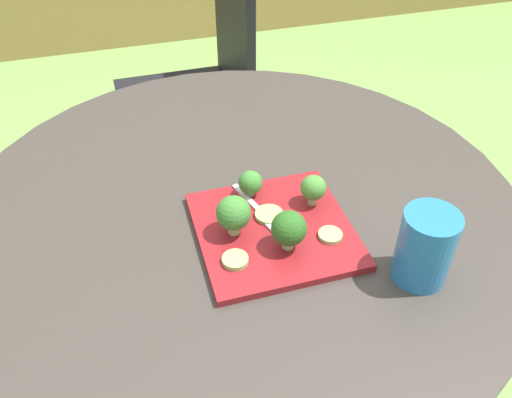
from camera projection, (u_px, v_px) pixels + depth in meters
The scene contains 12 objects.
patio_table at pixel (241, 275), 1.15m from camera, with size 1.07×1.07×0.74m.
patio_chair at pixel (205, 76), 1.85m from camera, with size 0.44×0.44×0.90m.
salad_plate at pixel (274, 230), 0.93m from camera, with size 0.27×0.27×0.01m, color maroon.
drinking_glass at pixel (424, 250), 0.83m from camera, with size 0.09×0.09×0.13m.
fork at pixel (261, 212), 0.96m from camera, with size 0.06×0.15×0.00m.
broccoli_floret_0 at pixel (313, 188), 0.96m from camera, with size 0.05×0.05×0.06m.
broccoli_floret_1 at pixel (234, 213), 0.89m from camera, with size 0.06×0.06×0.07m.
broccoli_floret_2 at pixel (289, 229), 0.87m from camera, with size 0.06×0.06×0.07m.
broccoli_floret_3 at pixel (250, 183), 0.98m from camera, with size 0.04×0.04×0.05m.
cucumber_slice_0 at pixel (330, 235), 0.91m from camera, with size 0.04×0.04×0.01m, color #8EB766.
cucumber_slice_1 at pixel (269, 215), 0.95m from camera, with size 0.05×0.05×0.01m, color #8EB766.
cucumber_slice_2 at pixel (235, 260), 0.86m from camera, with size 0.04×0.04×0.01m, color #8EB766.
Camera 1 is at (-0.19, -0.75, 1.39)m, focal length 37.15 mm.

